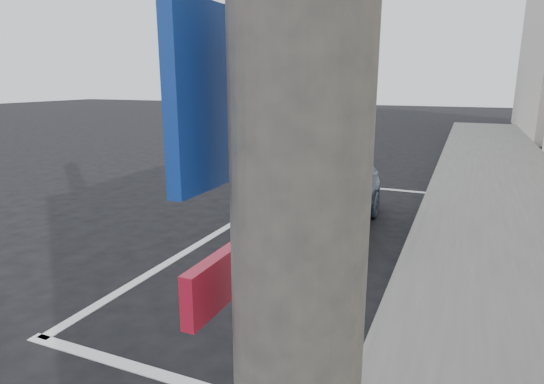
# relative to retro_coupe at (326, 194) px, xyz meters

# --- Properties ---
(ground) EXTENTS (80.00, 80.00, 0.00)m
(ground) POSITION_rel_retro_coupe_xyz_m (-0.54, -3.45, -0.56)
(ground) COLOR black
(ground) RESTS_ON ground
(sidewalk) EXTENTS (2.80, 40.00, 0.15)m
(sidewalk) POSITION_rel_retro_coupe_xyz_m (2.66, -1.45, -0.49)
(sidewalk) COLOR #60605C
(sidewalk) RESTS_ON ground
(pline_rear) EXTENTS (3.00, 0.12, 0.01)m
(pline_rear) POSITION_rel_retro_coupe_xyz_m (-0.04, -3.95, -0.56)
(pline_rear) COLOR silver
(pline_rear) RESTS_ON ground
(pline_front) EXTENTS (3.00, 0.12, 0.01)m
(pline_front) POSITION_rel_retro_coupe_xyz_m (-0.04, 3.05, -0.56)
(pline_front) COLOR silver
(pline_front) RESTS_ON ground
(pline_side) EXTENTS (0.12, 7.00, 0.01)m
(pline_side) POSITION_rel_retro_coupe_xyz_m (-1.44, -0.45, -0.56)
(pline_side) COLOR silver
(pline_side) RESTS_ON ground
(retro_coupe) EXTENTS (1.38, 3.31, 1.11)m
(retro_coupe) POSITION_rel_retro_coupe_xyz_m (0.00, 0.00, 0.00)
(retro_coupe) COLOR slate
(retro_coupe) RESTS_ON ground
(cat) EXTENTS (0.31, 0.51, 0.28)m
(cat) POSITION_rel_retro_coupe_xyz_m (0.12, -1.34, -0.44)
(cat) COLOR #6A5E51
(cat) RESTS_ON ground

